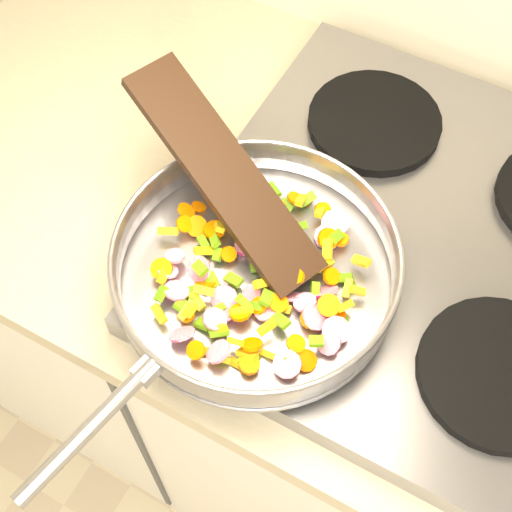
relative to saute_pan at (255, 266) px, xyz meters
The scene contains 7 objects.
cooktop 0.25m from the saute_pan, 46.36° to the left, with size 0.60×0.60×0.04m, color #939399.
grate_fl 0.06m from the saute_pan, 53.43° to the left, with size 0.19×0.19×0.02m, color black.
grate_fr 0.31m from the saute_pan, ahead, with size 0.19×0.19×0.02m, color black.
grate_bl 0.31m from the saute_pan, 85.80° to the left, with size 0.19×0.19×0.02m, color black.
saute_pan is the anchor object (origin of this frame).
vegetable_heap 0.02m from the saute_pan, 47.45° to the right, with size 0.27×0.28×0.05m.
wooden_spatula 0.12m from the saute_pan, 139.26° to the left, with size 0.32×0.07×0.02m, color black.
Camera 1 is at (-0.66, 1.12, 1.71)m, focal length 50.00 mm.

